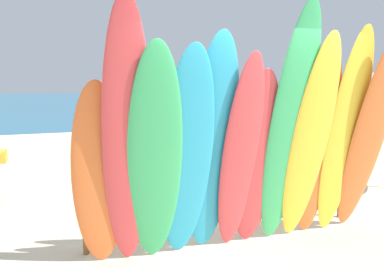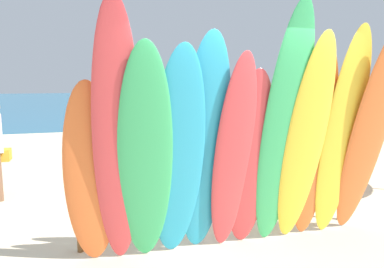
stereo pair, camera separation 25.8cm
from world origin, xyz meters
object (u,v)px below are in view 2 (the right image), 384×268
at_px(surfboard_red_6, 250,161).
at_px(surfboard_orange_9, 315,147).
at_px(surfboard_yellow_10, 342,136).
at_px(surfboard_orange_11, 368,136).
at_px(surfboard_green_7, 283,131).
at_px(beach_chair_red, 334,165).
at_px(surfboard_green_2, 145,159).
at_px(surfboard_teal_3, 178,158).
at_px(surfboard_red_1, 117,141).
at_px(beachgoer_by_water, 193,114).
at_px(surfboard_rack, 224,197).
at_px(surfboard_red_5, 233,156).
at_px(surfboard_orange_0, 90,176).
at_px(surfboard_yellow_8, 305,143).
at_px(surfboard_teal_4, 204,149).

bearing_deg(surfboard_red_6, surfboard_orange_9, 4.81).
relative_size(surfboard_yellow_10, surfboard_orange_11, 0.99).
distance_m(surfboard_green_7, beach_chair_red, 3.13).
relative_size(surfboard_green_2, surfboard_teal_3, 1.01).
relative_size(surfboard_red_1, beachgoer_by_water, 1.64).
xyz_separation_m(surfboard_red_1, surfboard_yellow_10, (2.68, 0.06, -0.07)).
relative_size(surfboard_teal_3, surfboard_yellow_10, 0.91).
bearing_deg(surfboard_rack, surfboard_red_5, -100.92).
bearing_deg(surfboard_orange_9, surfboard_orange_0, -176.62).
xyz_separation_m(surfboard_teal_3, surfboard_yellow_8, (1.52, -0.01, 0.09)).
distance_m(surfboard_teal_4, surfboard_yellow_8, 1.21).
height_order(surfboard_teal_4, surfboard_orange_11, surfboard_orange_11).
relative_size(surfboard_green_7, beachgoer_by_water, 1.67).
relative_size(surfboard_red_6, beach_chair_red, 2.58).
xyz_separation_m(surfboard_red_6, beach_chair_red, (2.57, 1.85, -0.62)).
height_order(surfboard_red_1, surfboard_orange_11, surfboard_red_1).
relative_size(surfboard_red_1, surfboard_yellow_8, 1.10).
bearing_deg(surfboard_red_1, surfboard_red_5, 7.25).
height_order(surfboard_green_7, beachgoer_by_water, surfboard_green_7).
xyz_separation_m(surfboard_green_2, surfboard_yellow_10, (2.41, 0.07, 0.12)).
bearing_deg(surfboard_green_2, surfboard_teal_4, 13.04).
height_order(surfboard_red_1, surfboard_yellow_10, surfboard_red_1).
bearing_deg(surfboard_yellow_8, surfboard_orange_9, 22.82).
distance_m(surfboard_green_7, surfboard_yellow_10, 0.85).
height_order(surfboard_orange_0, surfboard_yellow_10, surfboard_yellow_10).
bearing_deg(surfboard_orange_0, surfboard_orange_9, 3.50).
bearing_deg(surfboard_red_6, surfboard_teal_3, -170.97).
height_order(surfboard_teal_3, surfboard_red_5, surfboard_teal_3).
distance_m(surfboard_orange_11, beach_chair_red, 2.36).
distance_m(surfboard_rack, surfboard_red_6, 0.75).
height_order(surfboard_red_1, surfboard_orange_9, surfboard_red_1).
distance_m(surfboard_green_2, surfboard_orange_11, 2.76).
relative_size(surfboard_green_2, surfboard_red_6, 1.13).
distance_m(surfboard_green_2, surfboard_red_6, 1.23).
xyz_separation_m(surfboard_green_7, beach_chair_red, (2.23, 1.97, -0.97)).
bearing_deg(surfboard_red_5, surfboard_rack, 73.86).
relative_size(surfboard_orange_11, beach_chair_red, 3.22).
relative_size(surfboard_teal_3, surfboard_yellow_8, 0.94).
height_order(surfboard_green_2, surfboard_orange_9, surfboard_green_2).
distance_m(surfboard_yellow_8, surfboard_orange_9, 0.25).
height_order(surfboard_yellow_8, beach_chair_red, surfboard_yellow_8).
relative_size(surfboard_teal_3, surfboard_orange_9, 1.01).
relative_size(surfboard_orange_0, surfboard_teal_4, 0.80).
bearing_deg(surfboard_rack, surfboard_green_7, -51.51).
xyz_separation_m(surfboard_yellow_8, beachgoer_by_water, (0.52, 6.35, -0.27)).
xyz_separation_m(surfboard_green_7, surfboard_yellow_10, (0.84, 0.08, -0.10)).
distance_m(surfboard_red_5, surfboard_orange_9, 1.09).
distance_m(surfboard_red_6, beachgoer_by_water, 6.37).
bearing_deg(surfboard_yellow_8, surfboard_red_5, 172.97).
bearing_deg(surfboard_red_1, surfboard_green_7, 4.68).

